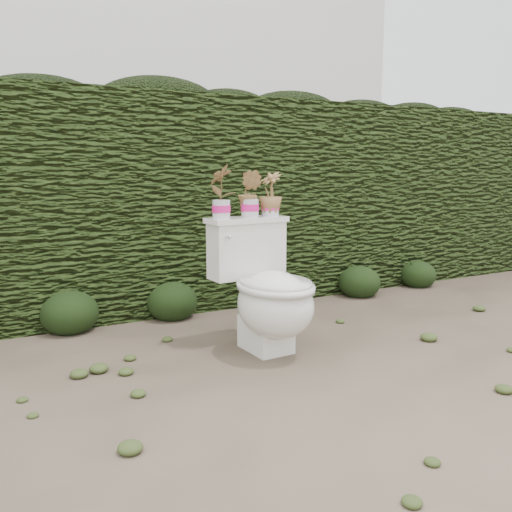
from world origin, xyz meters
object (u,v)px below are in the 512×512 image
potted_plant_left (221,193)px  toilet (268,292)px  potted_plant_right (270,195)px  potted_plant_center (250,195)px

potted_plant_left → toilet: bearing=101.9°
potted_plant_right → potted_plant_center: bearing=-106.7°
toilet → potted_plant_left: size_ratio=2.57×
toilet → potted_plant_right: 0.62m
potted_plant_left → potted_plant_right: (0.34, 0.02, -0.02)m
potted_plant_left → potted_plant_center: potted_plant_left is taller
potted_plant_left → potted_plant_center: size_ratio=1.12×
toilet → potted_plant_left: (-0.19, 0.23, 0.57)m
potted_plant_center → toilet: bearing=-40.3°
toilet → potted_plant_right: (0.16, 0.25, 0.55)m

